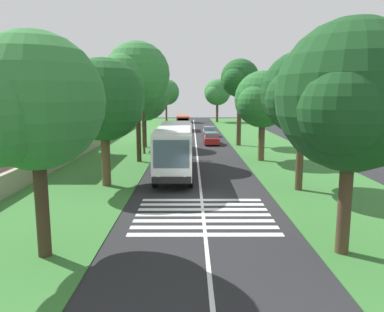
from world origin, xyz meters
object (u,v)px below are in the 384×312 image
roadside_tree_left_2 (166,93)px  roadside_tree_right_4 (217,93)px  roadside_tree_right_3 (300,96)px  roadside_tree_left_4 (135,77)px  roadside_tree_right_2 (239,80)px  utility_pole (143,110)px  roadside_tree_right_1 (347,100)px  roadside_tree_left_3 (142,97)px  roadside_tree_left_1 (31,106)px  roadside_building (10,125)px  roadside_tree_left_0 (101,102)px  trailing_car_0 (211,139)px  roadside_tree_right_0 (261,101)px  trailing_minibus_0 (183,121)px  coach_bus (175,147)px  trailing_car_1 (209,132)px

roadside_tree_left_2 → roadside_tree_right_4: roadside_tree_left_2 is taller
roadside_tree_right_4 → roadside_tree_right_3: bearing=-179.0°
roadside_tree_left_4 → roadside_tree_right_2: (10.93, -10.41, 0.18)m
utility_pole → roadside_tree_right_1: bearing=-156.6°
roadside_tree_left_3 → utility_pole: (-4.97, -0.71, -1.29)m
roadside_tree_left_1 → roadside_tree_left_3: bearing=-0.2°
roadside_tree_right_1 → roadside_tree_left_4: bearing=28.3°
roadside_tree_right_1 → roadside_building: size_ratio=0.69×
roadside_tree_left_4 → roadside_tree_left_0: bearing=174.4°
trailing_car_0 → roadside_tree_left_3: 9.85m
roadside_tree_left_2 → roadside_tree_left_3: 41.86m
roadside_tree_left_2 → roadside_tree_right_1: (-70.96, -11.32, -0.63)m
roadside_tree_right_0 → roadside_tree_right_2: roadside_tree_right_2 is taller
trailing_minibus_0 → utility_pole: bearing=172.2°
roadside_tree_right_2 → roadside_tree_right_3: roadside_tree_right_2 is taller
coach_bus → roadside_building: bearing=67.8°
trailing_car_1 → utility_pole: (-16.65, 7.45, 3.77)m
roadside_tree_left_0 → utility_pole: bearing=-4.1°
trailing_car_0 → roadside_tree_left_0: bearing=158.8°
roadside_tree_left_1 → roadside_tree_left_4: (19.96, -0.74, 1.95)m
roadside_tree_right_4 → roadside_tree_right_0: bearing=-179.3°
roadside_tree_left_1 → roadside_tree_right_4: roadside_tree_right_4 is taller
roadside_tree_right_1 → coach_bus: bearing=25.9°
roadside_tree_left_0 → roadside_tree_left_4: bearing=-5.6°
roadside_tree_left_3 → utility_pole: 5.19m
roadside_tree_left_4 → roadside_tree_right_0: roadside_tree_left_4 is taller
trailing_car_0 → roadside_tree_right_3: size_ratio=0.50×
trailing_car_0 → roadside_tree_left_1: 33.62m
roadside_tree_right_0 → roadside_tree_right_4: 49.59m
trailing_car_1 → roadside_building: 28.15m
trailing_minibus_0 → roadside_building: 33.08m
roadside_tree_right_4 → roadside_building: 54.09m
roadside_tree_left_0 → utility_pole: 13.65m
trailing_minibus_0 → roadside_tree_left_1: bearing=175.1°
utility_pole → roadside_tree_left_1: bearing=178.1°
roadside_tree_left_4 → utility_pole: size_ratio=1.24×
roadside_tree_left_2 → roadside_tree_left_3: (-41.85, -0.18, -0.71)m
trailing_car_1 → utility_pole: utility_pole is taller
trailing_car_0 → utility_pole: (-7.70, 7.29, 3.77)m
roadside_tree_left_3 → roadside_tree_right_2: roadside_tree_right_2 is taller
trailing_car_0 → roadside_tree_left_1: bearing=165.9°
trailing_minibus_0 → roadside_tree_left_4: roadside_tree_left_4 is taller
roadside_building → roadside_tree_right_0: bearing=-90.8°
trailing_minibus_0 → roadside_tree_right_2: 21.29m
roadside_tree_right_2 → roadside_tree_right_0: bearing=-176.1°
roadside_tree_right_4 → roadside_building: bearing=155.8°
roadside_tree_left_2 → roadside_tree_right_0: roadside_tree_left_2 is taller
roadside_tree_right_0 → roadside_building: bearing=89.2°
roadside_tree_left_2 → roadside_tree_left_0: bearing=179.9°
roadside_tree_right_0 → roadside_tree_left_3: bearing=52.3°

